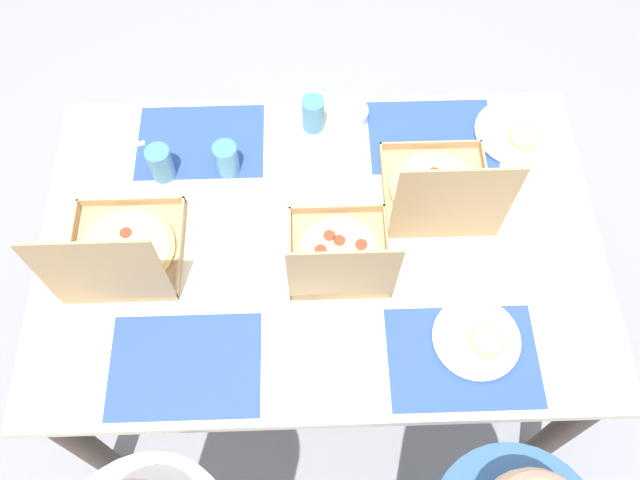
# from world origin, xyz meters

# --- Properties ---
(ground_plane) EXTENTS (6.00, 6.00, 0.00)m
(ground_plane) POSITION_xyz_m (0.00, 0.00, 0.00)
(ground_plane) COLOR gray
(dining_table) EXTENTS (1.47, 0.97, 0.73)m
(dining_table) POSITION_xyz_m (0.00, 0.00, 0.63)
(dining_table) COLOR #3F3328
(dining_table) RESTS_ON ground_plane
(placemat_near_left) EXTENTS (0.36, 0.26, 0.00)m
(placemat_near_left) POSITION_xyz_m (-0.33, -0.33, 0.74)
(placemat_near_left) COLOR #2D4C9E
(placemat_near_left) RESTS_ON dining_table
(placemat_near_right) EXTENTS (0.36, 0.26, 0.00)m
(placemat_near_right) POSITION_xyz_m (0.33, -0.33, 0.74)
(placemat_near_right) COLOR #2D4C9E
(placemat_near_right) RESTS_ON dining_table
(placemat_far_left) EXTENTS (0.36, 0.26, 0.00)m
(placemat_far_left) POSITION_xyz_m (-0.33, 0.33, 0.74)
(placemat_far_left) COLOR #2D4C9E
(placemat_far_left) RESTS_ON dining_table
(placemat_far_right) EXTENTS (0.36, 0.26, 0.00)m
(placemat_far_right) POSITION_xyz_m (0.33, 0.33, 0.74)
(placemat_far_right) COLOR #2D4C9E
(placemat_far_right) RESTS_ON dining_table
(pizza_box_center) EXTENTS (0.29, 0.30, 0.32)m
(pizza_box_center) POSITION_xyz_m (0.50, 0.05, 0.78)
(pizza_box_center) COLOR tan
(pizza_box_center) RESTS_ON dining_table
(pizza_box_corner_right) EXTENTS (0.26, 0.28, 0.29)m
(pizza_box_corner_right) POSITION_xyz_m (-0.05, 0.08, 0.78)
(pizza_box_corner_right) COLOR tan
(pizza_box_corner_right) RESTS_ON dining_table
(pizza_box_corner_left) EXTENTS (0.29, 0.30, 0.32)m
(pizza_box_corner_left) POSITION_xyz_m (-0.32, -0.11, 0.78)
(pizza_box_corner_left) COLOR tan
(pizza_box_corner_left) RESTS_ON dining_table
(plate_middle) EXTENTS (0.21, 0.21, 0.02)m
(plate_middle) POSITION_xyz_m (0.05, 0.29, 0.74)
(plate_middle) COLOR white
(plate_middle) RESTS_ON dining_table
(plate_near_right) EXTENTS (0.24, 0.24, 0.03)m
(plate_near_right) POSITION_xyz_m (-0.57, -0.33, 0.74)
(plate_near_right) COLOR white
(plate_near_right) RESTS_ON dining_table
(plate_far_left) EXTENTS (0.21, 0.21, 0.03)m
(plate_far_left) POSITION_xyz_m (-0.37, 0.29, 0.74)
(plate_far_left) COLOR white
(plate_far_left) RESTS_ON dining_table
(cup_dark) EXTENTS (0.06, 0.06, 0.11)m
(cup_dark) POSITION_xyz_m (0.01, -0.38, 0.79)
(cup_dark) COLOR teal
(cup_dark) RESTS_ON dining_table
(cup_spare) EXTENTS (0.07, 0.07, 0.10)m
(cup_spare) POSITION_xyz_m (0.25, -0.23, 0.78)
(cup_spare) COLOR teal
(cup_spare) RESTS_ON dining_table
(cup_clear_right) EXTENTS (0.07, 0.07, 0.10)m
(cup_clear_right) POSITION_xyz_m (0.43, -0.22, 0.79)
(cup_clear_right) COLOR teal
(cup_clear_right) RESTS_ON dining_table
(condiment_bowl) EXTENTS (0.10, 0.10, 0.04)m
(condiment_bowl) POSITION_xyz_m (-0.10, -0.40, 0.76)
(condiment_bowl) COLOR white
(condiment_bowl) RESTS_ON dining_table
(fork_by_near_right) EXTENTS (0.19, 0.06, 0.00)m
(fork_by_near_right) POSITION_xyz_m (0.58, -0.31, 0.74)
(fork_by_near_right) COLOR #B7B7BC
(fork_by_near_right) RESTS_ON dining_table
(knife_by_far_right) EXTENTS (0.16, 0.16, 0.00)m
(knife_by_far_right) POSITION_xyz_m (-0.55, 0.11, 0.74)
(knife_by_far_right) COLOR #B7B7BC
(knife_by_far_right) RESTS_ON dining_table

